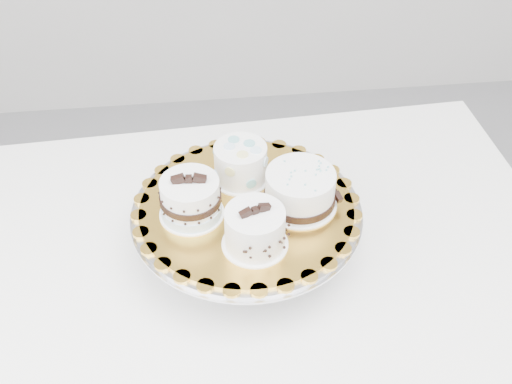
{
  "coord_description": "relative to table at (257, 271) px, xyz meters",
  "views": [
    {
      "loc": [
        -0.17,
        -0.68,
        1.62
      ],
      "look_at": [
        -0.08,
        0.1,
        0.91
      ],
      "focal_mm": 45.0,
      "sensor_mm": 36.0,
      "label": 1
    }
  ],
  "objects": [
    {
      "name": "cake_banded",
      "position": [
        -0.12,
        -0.03,
        0.23
      ],
      "size": [
        0.11,
        0.11,
        0.09
      ],
      "rotation": [
        0.0,
        0.0,
        -0.06
      ],
      "color": "white",
      "rests_on": "cake_board"
    },
    {
      "name": "cake_stand",
      "position": [
        -0.02,
        -0.02,
        0.16
      ],
      "size": [
        0.4,
        0.4,
        0.11
      ],
      "color": "gray",
      "rests_on": "table"
    },
    {
      "name": "cake_swirl",
      "position": [
        -0.02,
        -0.12,
        0.23
      ],
      "size": [
        0.12,
        0.12,
        0.09
      ],
      "rotation": [
        0.0,
        0.0,
        0.31
      ],
      "color": "white",
      "rests_on": "cake_board"
    },
    {
      "name": "cake_dots",
      "position": [
        -0.02,
        0.05,
        0.24
      ],
      "size": [
        0.12,
        0.12,
        0.07
      ],
      "rotation": [
        0.0,
        0.0,
        -0.02
      ],
      "color": "white",
      "rests_on": "cake_board"
    },
    {
      "name": "table",
      "position": [
        0.0,
        0.0,
        0.0
      ],
      "size": [
        1.17,
        0.81,
        0.75
      ],
      "rotation": [
        0.0,
        0.0,
        0.05
      ],
      "color": "white",
      "rests_on": "floor"
    },
    {
      "name": "cake_board",
      "position": [
        -0.02,
        -0.02,
        0.2
      ],
      "size": [
        0.49,
        0.49,
        0.01
      ],
      "primitive_type": "cylinder",
      "rotation": [
        0.0,
        0.0,
        0.43
      ],
      "color": "gold",
      "rests_on": "cake_stand"
    },
    {
      "name": "cake_ribbon",
      "position": [
        0.07,
        -0.03,
        0.23
      ],
      "size": [
        0.15,
        0.15,
        0.07
      ],
      "rotation": [
        0.0,
        0.0,
        0.33
      ],
      "color": "white",
      "rests_on": "cake_board"
    }
  ]
}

